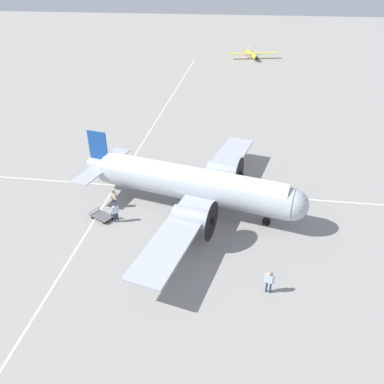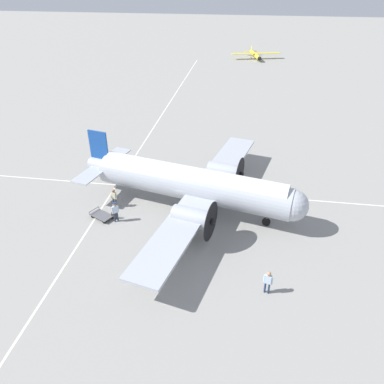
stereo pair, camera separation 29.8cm
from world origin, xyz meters
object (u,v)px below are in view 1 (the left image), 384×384
object	(u,v)px
baggage_cart	(101,216)
light_aircraft_distant	(253,55)
suitcase_near_door	(114,216)
crew_foreground	(270,280)
airliner_main	(197,184)
ramp_agent	(115,210)
passenger_boarding	(114,197)

from	to	relation	value
baggage_cart	light_aircraft_distant	distance (m)	66.87
baggage_cart	suitcase_near_door	bearing A→B (deg)	31.79
crew_foreground	suitcase_near_door	bearing A→B (deg)	166.48
suitcase_near_door	light_aircraft_distant	xyz separation A→B (m)	(11.38, 65.60, 0.56)
airliner_main	light_aircraft_distant	distance (m)	63.40
ramp_agent	baggage_cart	world-z (taller)	ramp_agent
baggage_cart	light_aircraft_distant	world-z (taller)	light_aircraft_distant
airliner_main	ramp_agent	xyz separation A→B (m)	(-6.44, -2.73, -1.42)
baggage_cart	ramp_agent	bearing A→B (deg)	16.67
suitcase_near_door	light_aircraft_distant	bearing A→B (deg)	80.16
passenger_boarding	light_aircraft_distant	world-z (taller)	light_aircraft_distant
crew_foreground	passenger_boarding	bearing A→B (deg)	161.66
ramp_agent	baggage_cart	xyz separation A→B (m)	(-1.41, 0.25, -0.89)
airliner_main	baggage_cart	world-z (taller)	airliner_main
crew_foreground	ramp_agent	bearing A→B (deg)	167.15
ramp_agent	light_aircraft_distant	size ratio (longest dim) A/B	0.17
passenger_boarding	light_aircraft_distant	bearing A→B (deg)	97.02
passenger_boarding	suitcase_near_door	distance (m)	2.00
suitcase_near_door	passenger_boarding	bearing A→B (deg)	106.61
passenger_boarding	ramp_agent	xyz separation A→B (m)	(0.84, -2.10, 0.05)
crew_foreground	ramp_agent	distance (m)	13.89
airliner_main	passenger_boarding	size ratio (longest dim) A/B	12.95
crew_foreground	passenger_boarding	world-z (taller)	crew_foreground
airliner_main	suitcase_near_door	world-z (taller)	airliner_main
ramp_agent	airliner_main	bearing A→B (deg)	-20.70
suitcase_near_door	airliner_main	bearing A→B (deg)	19.47
airliner_main	passenger_boarding	world-z (taller)	airliner_main
crew_foreground	baggage_cart	world-z (taller)	crew_foreground
airliner_main	passenger_boarding	bearing A→B (deg)	-161.86
crew_foreground	light_aircraft_distant	distance (m)	72.21
passenger_boarding	baggage_cart	distance (m)	2.11
crew_foreground	ramp_agent	xyz separation A→B (m)	(-12.39, 6.26, 0.05)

